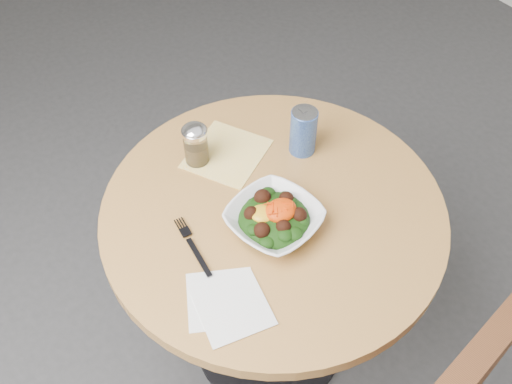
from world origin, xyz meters
The scene contains 8 objects.
ground centered at (0.00, 0.00, 0.00)m, with size 6.00×6.00×0.00m, color #303033.
table centered at (0.00, 0.00, 0.55)m, with size 0.90×0.90×0.75m.
cloth_napkin centered at (0.01, 0.23, 0.75)m, with size 0.21×0.19×0.00m, color #EEAB0C.
paper_napkins centered at (-0.25, -0.17, 0.75)m, with size 0.21×0.23×0.00m.
salad_bowl centered at (-0.04, -0.05, 0.78)m, with size 0.27×0.27×0.08m.
fork centered at (-0.24, 0.01, 0.76)m, with size 0.04×0.19×0.00m.
spice_shaker centered at (-0.07, 0.26, 0.81)m, with size 0.07×0.07×0.13m.
beverage_can centered at (0.19, 0.12, 0.82)m, with size 0.07×0.07×0.14m.
Camera 1 is at (-0.57, -0.74, 1.89)m, focal length 40.00 mm.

